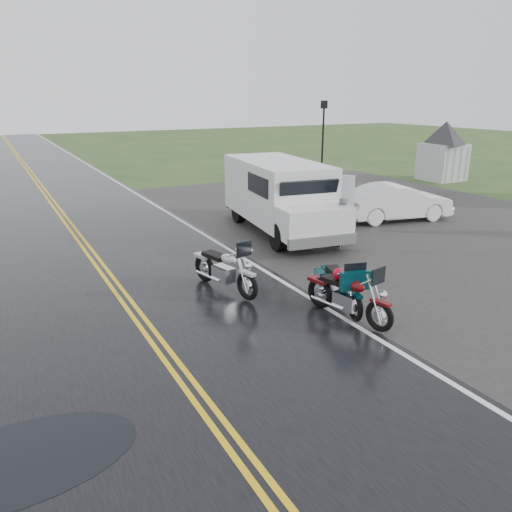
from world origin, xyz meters
The scene contains 11 objects.
ground centered at (0.00, 0.00, 0.00)m, with size 120.00×120.00×0.00m, color #2D471E.
road centered at (0.00, 10.00, 0.02)m, with size 8.00×100.00×0.04m, color black.
parking_pad centered at (11.00, 5.00, 0.01)m, with size 14.00×24.00×0.03m, color black.
visitor_center centered at (20.00, 12.00, 2.40)m, with size 16.00×10.00×4.80m, color #A8AAAD, non-canonical shape.
motorcycle_red centered at (4.01, -0.88, 0.64)m, with size 0.79×2.18×1.29m, color #5A0A0C, non-canonical shape.
motorcycle_teal centered at (3.90, -0.27, 0.62)m, with size 0.76×2.10×1.24m, color #053038, non-canonical shape.
motorcycle_silver centered at (2.45, 1.77, 0.68)m, with size 0.83×2.29×1.35m, color #A0A4A7, non-canonical shape.
van_white centered at (5.10, 4.79, 1.23)m, with size 2.36×6.29×2.47m, color silver, non-canonical shape.
person_at_van centered at (6.89, 4.12, 0.79)m, with size 0.57×0.38×1.57m, color #525357.
sedan_white centered at (11.02, 6.07, 0.68)m, with size 1.44×4.14×1.36m, color white.
lamp_post_far_right centered at (14.15, 15.24, 2.16)m, with size 0.37×0.37×4.31m, color black, non-canonical shape.
Camera 1 is at (-2.41, -7.61, 4.53)m, focal length 35.00 mm.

